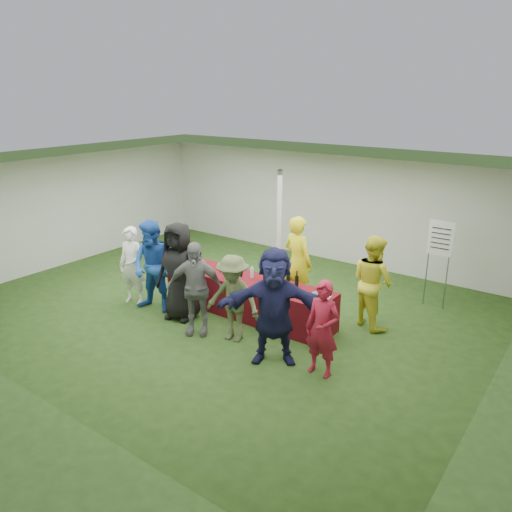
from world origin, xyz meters
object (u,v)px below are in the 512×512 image
Objects in this scene: customer_2 at (179,271)px; customer_6 at (322,329)px; staff_back at (373,281)px; customer_5 at (274,306)px; wine_list_sign at (440,245)px; customer_1 at (154,267)px; customer_4 at (233,298)px; staff_pourer at (298,262)px; dump_bucket at (318,298)px; serving_table at (248,296)px; customer_0 at (132,266)px; customer_3 at (195,288)px.

customer_2 reaches higher than customer_6.
customer_5 is at bearing 97.89° from staff_back.
staff_back is at bearing -114.08° from wine_list_sign.
customer_1 is 1.20× the size of customer_6.
staff_back reaches higher than customer_4.
staff_pourer reaches higher than customer_4.
customer_4 is (1.39, -0.11, -0.17)m from customer_2.
staff_pourer reaches higher than customer_6.
wine_list_sign is (1.17, 2.76, 0.48)m from dump_bucket.
serving_table is 1.89× the size of customer_2.
customer_2 is (-3.80, -3.41, -0.36)m from wine_list_sign.
customer_0 is at bearing -145.76° from wine_list_sign.
customer_4 is (-0.14, -1.90, -0.16)m from staff_pourer.
customer_0 is (-5.09, -3.46, -0.50)m from wine_list_sign.
serving_table is 2.47m from customer_0.
customer_2 is at bearing -138.08° from wine_list_sign.
customer_1 is 0.96× the size of customer_5.
staff_pourer is 0.99× the size of customer_2.
customer_5 is (3.65, -0.24, 0.15)m from customer_0.
staff_pourer is 1.58m from staff_back.
customer_4 is at bearing -124.41° from wine_list_sign.
dump_bucket is 0.14× the size of customer_4.
staff_pourer reaches higher than wine_list_sign.
wine_list_sign is 1.76m from staff_back.
wine_list_sign is 5.65m from customer_1.
customer_3 is at bearing 68.39° from staff_back.
customer_1 is 3.83m from customer_6.
customer_3 is 1.10× the size of customer_4.
customer_6 is (3.19, -0.19, -0.18)m from customer_2.
staff_pourer is at bearing 129.21° from customer_6.
customer_2 is at bearing 166.98° from customer_4.
dump_bucket is at bearing 147.98° from staff_pourer.
customer_4 is at bearing -66.63° from serving_table.
customer_5 is (0.84, -2.08, 0.02)m from staff_pourer.
customer_3 reaches higher than customer_0.
wine_list_sign is at bearing 41.80° from serving_table.
customer_1 reaches higher than customer_3.
customer_1 is at bearing 177.21° from customer_6.
serving_table is at bearing 72.13° from staff_pourer.
staff_back is (-0.70, -1.56, -0.44)m from wine_list_sign.
customer_0 is 0.84× the size of customer_5.
customer_0 is at bearing 171.59° from customer_2.
serving_table is 2.22× the size of customer_0.
customer_2 is 0.99× the size of customer_5.
serving_table is at bearing 46.45° from customer_3.
customer_1 is at bearing 54.17° from staff_pourer.
staff_back is 0.95× the size of customer_1.
customer_6 is (0.56, -0.84, -0.07)m from dump_bucket.
staff_back is 1.01× the size of customer_3.
staff_back reaches higher than customer_3.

